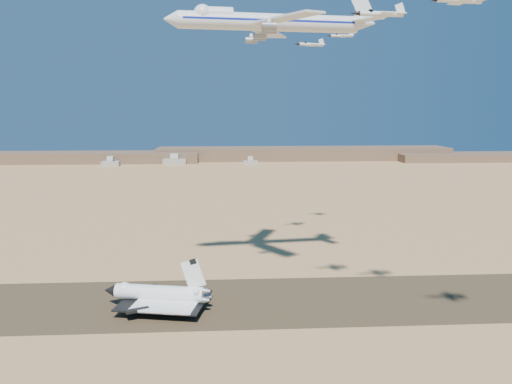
{
  "coord_description": "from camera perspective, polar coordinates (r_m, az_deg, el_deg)",
  "views": [
    {
      "loc": [
        8.2,
        -178.59,
        71.14
      ],
      "look_at": [
        19.41,
        8.0,
        40.45
      ],
      "focal_mm": 35.0,
      "sensor_mm": 36.0,
      "label": 1
    }
  ],
  "objects": [
    {
      "name": "carrier_747",
      "position": [
        190.65,
        0.86,
        18.86
      ],
      "size": [
        78.77,
        60.48,
        19.57
      ],
      "rotation": [
        0.0,
        0.0,
        0.12
      ],
      "color": "white"
    },
    {
      "name": "crew_a",
      "position": [
        179.95,
        -7.83,
        -13.75
      ],
      "size": [
        0.43,
        0.63,
        1.67
      ],
      "primitive_type": "imported",
      "rotation": [
        0.0,
        0.0,
        1.63
      ],
      "color": "#BF360B",
      "rests_on": "runway"
    },
    {
      "name": "crew_b",
      "position": [
        180.89,
        -8.97,
        -13.62
      ],
      "size": [
        0.75,
        1.01,
        1.85
      ],
      "primitive_type": "imported",
      "rotation": [
        0.0,
        0.0,
        1.85
      ],
      "color": "#BF360B",
      "rests_on": "runway"
    },
    {
      "name": "ground",
      "position": [
        192.41,
        -5.77,
        -12.43
      ],
      "size": [
        1200.0,
        1200.0,
        0.0
      ],
      "primitive_type": "plane",
      "color": "tan",
      "rests_on": "ground"
    },
    {
      "name": "runway",
      "position": [
        192.4,
        -5.77,
        -12.42
      ],
      "size": [
        600.0,
        50.0,
        0.06
      ],
      "primitive_type": "cube",
      "color": "#483524",
      "rests_on": "ground"
    },
    {
      "name": "ridgeline",
      "position": [
        711.04,
        1.19,
        4.2
      ],
      "size": [
        960.0,
        90.0,
        18.0
      ],
      "color": "brown",
      "rests_on": "ground"
    },
    {
      "name": "shuttle",
      "position": [
        187.22,
        -11.06,
        -11.46
      ],
      "size": [
        39.67,
        29.41,
        19.55
      ],
      "rotation": [
        0.0,
        0.0,
        -0.2
      ],
      "color": "white",
      "rests_on": "runway"
    },
    {
      "name": "chase_jet_d",
      "position": [
        236.39,
        6.24,
        16.42
      ],
      "size": [
        14.64,
        8.51,
        3.73
      ],
      "rotation": [
        0.0,
        0.0,
        0.28
      ],
      "color": "white"
    },
    {
      "name": "chase_jet_b",
      "position": [
        150.01,
        22.05,
        19.68
      ],
      "size": [
        16.36,
        9.06,
        4.09
      ],
      "rotation": [
        0.0,
        0.0,
        0.14
      ],
      "color": "white"
    },
    {
      "name": "crew_c",
      "position": [
        180.21,
        -8.58,
        -13.75
      ],
      "size": [
        0.99,
        0.96,
        1.56
      ],
      "primitive_type": "imported",
      "rotation": [
        0.0,
        0.0,
        2.41
      ],
      "color": "#BF360B",
      "rests_on": "runway"
    },
    {
      "name": "chase_jet_e",
      "position": [
        264.7,
        9.72,
        17.2
      ],
      "size": [
        13.98,
        7.4,
        3.48
      ],
      "rotation": [
        0.0,
        0.0,
        0.02
      ],
      "color": "white"
    },
    {
      "name": "chase_jet_a",
      "position": [
        153.31,
        13.99,
        19.17
      ],
      "size": [
        16.11,
        8.72,
        4.01
      ],
      "rotation": [
        0.0,
        0.0,
        0.07
      ],
      "color": "white"
    },
    {
      "name": "hangars",
      "position": [
        664.29,
        -9.68,
        3.46
      ],
      "size": [
        200.5,
        29.5,
        30.0
      ],
      "color": "#A6A093",
      "rests_on": "ground"
    }
  ]
}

